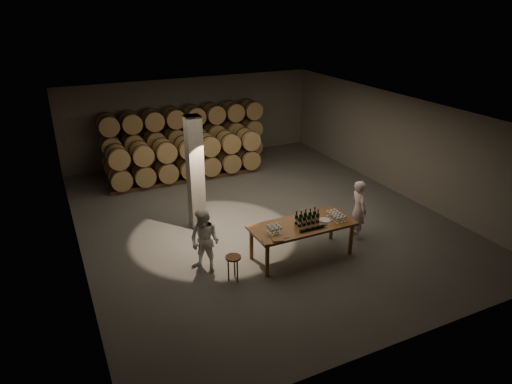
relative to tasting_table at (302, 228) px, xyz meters
name	(u,v)px	position (x,y,z in m)	size (l,w,h in m)	color
room	(195,173)	(-1.80, 2.70, 0.80)	(12.00, 12.00, 12.00)	#504E4B
tasting_table	(302,228)	(0.00, 0.00, 0.00)	(2.60, 1.10, 0.90)	brown
barrel_stack_back	(185,136)	(-0.57, 7.70, 0.40)	(6.26, 0.95, 2.31)	brown
barrel_stack_front	(186,157)	(-0.96, 6.30, 0.03)	(5.48, 0.95, 1.57)	brown
bottle_cluster	(307,218)	(0.13, 0.01, 0.23)	(0.61, 0.24, 0.35)	black
lying_bottles	(312,228)	(0.07, -0.35, 0.14)	(0.76, 0.08, 0.08)	black
glass_cluster_left	(274,227)	(-0.82, -0.07, 0.23)	(0.31, 0.31, 0.18)	silver
glass_cluster_right	(336,215)	(0.91, -0.10, 0.22)	(0.30, 0.52, 0.16)	silver
plate	(325,220)	(0.61, -0.06, 0.11)	(0.30, 0.30, 0.02)	silver
notebook_near	(278,239)	(-0.92, -0.43, 0.12)	(0.26, 0.21, 0.03)	brown
notebook_corner	(267,242)	(-1.18, -0.43, 0.12)	(0.21, 0.27, 0.02)	brown
pen	(287,238)	(-0.69, -0.45, 0.11)	(0.01, 0.01, 0.13)	black
stool	(233,261)	(-1.94, -0.21, -0.30)	(0.36, 0.36, 0.60)	brown
person_man	(358,209)	(1.88, 0.24, 0.02)	(0.59, 0.39, 1.63)	#F6D5D9
person_woman	(205,241)	(-2.38, 0.44, -0.01)	(0.76, 0.60, 1.57)	white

